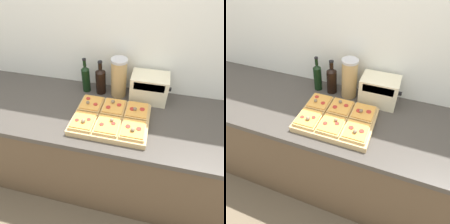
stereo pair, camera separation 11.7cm
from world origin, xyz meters
The scene contains 14 objects.
ground_plane centered at (0.00, 0.00, 0.00)m, with size 12.00×12.00×0.00m, color brown.
wall_back centered at (0.00, 0.67, 1.25)m, with size 6.00×0.06×2.50m.
kitchen_counter centered at (0.00, 0.32, 0.44)m, with size 2.63×0.67×0.89m.
cutting_board centered at (0.01, 0.24, 0.91)m, with size 0.49×0.36×0.04m, color tan.
pizza_slice_back_left centered at (-0.14, 0.32, 0.94)m, with size 0.15×0.16×0.05m.
pizza_slice_back_center centered at (0.01, 0.32, 0.94)m, with size 0.15×0.16×0.05m.
pizza_slice_back_right centered at (0.17, 0.32, 0.94)m, with size 0.15×0.16×0.05m.
pizza_slice_front_left centered at (-0.14, 0.15, 0.94)m, with size 0.15×0.16×0.05m.
pizza_slice_front_center centered at (0.01, 0.15, 0.94)m, with size 0.15×0.16×0.05m.
pizza_slice_front_right centered at (0.17, 0.15, 0.94)m, with size 0.15×0.16×0.05m.
olive_oil_bottle centered at (-0.25, 0.54, 1.00)m, with size 0.06×0.06×0.27m.
wine_bottle centered at (-0.14, 0.54, 0.99)m, with size 0.08×0.08×0.26m.
grain_jar_tall centered at (0.00, 0.54, 1.03)m, with size 0.12×0.12×0.29m.
toaster_oven centered at (0.22, 0.53, 0.99)m, with size 0.28×0.17×0.20m.
Camera 2 is at (0.34, -0.63, 1.81)m, focal length 32.00 mm.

